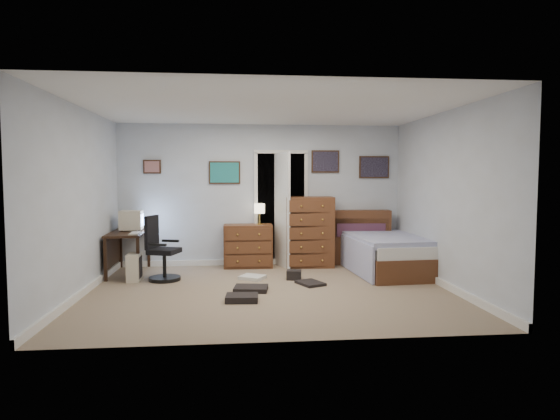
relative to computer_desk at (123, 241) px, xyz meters
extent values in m
cube|color=gray|center=(2.28, -1.41, -0.54)|extent=(5.00, 4.00, 0.02)
cube|color=black|center=(0.08, 0.00, 0.14)|extent=(0.59, 1.21, 0.04)
cube|color=black|center=(-0.14, -0.56, -0.20)|extent=(0.05, 0.05, 0.65)
cube|color=black|center=(0.34, -0.55, -0.20)|extent=(0.05, 0.05, 0.65)
cube|color=black|center=(-0.18, 0.55, -0.20)|extent=(0.05, 0.05, 0.65)
cube|color=black|center=(0.30, 0.57, -0.20)|extent=(0.05, 0.05, 0.65)
cube|color=black|center=(-0.17, -0.01, -0.16)|extent=(0.07, 1.10, 0.46)
cube|color=beige|center=(0.10, 0.15, 0.33)|extent=(0.36, 0.34, 0.31)
cube|color=#8CB2F2|center=(0.28, 0.16, 0.33)|extent=(0.02, 0.26, 0.20)
cube|color=beige|center=(0.10, 0.15, 0.17)|extent=(0.24, 0.24, 0.02)
cube|color=beige|center=(0.26, -0.35, 0.17)|extent=(0.15, 0.37, 0.02)
cube|color=beige|center=(0.28, -0.55, -0.32)|extent=(0.20, 0.39, 0.41)
cube|color=black|center=(0.38, -0.54, -0.32)|extent=(0.02, 0.27, 0.32)
cylinder|color=black|center=(0.74, -0.58, -0.50)|extent=(0.60, 0.60, 0.06)
cylinder|color=black|center=(0.74, -0.58, -0.30)|extent=(0.07, 0.07, 0.37)
cube|color=black|center=(0.74, -0.58, -0.08)|extent=(0.51, 0.51, 0.07)
cube|color=black|center=(0.55, -0.52, 0.20)|extent=(0.16, 0.37, 0.50)
cube|color=black|center=(0.67, -0.79, 0.05)|extent=(0.28, 0.13, 0.04)
cube|color=black|center=(0.81, -0.37, 0.05)|extent=(0.28, 0.13, 0.04)
cube|color=maroon|center=(-0.04, 0.89, -0.10)|extent=(0.18, 0.18, 0.86)
cube|color=brown|center=(2.04, 0.37, -0.16)|extent=(0.84, 0.43, 0.75)
cylinder|color=gold|center=(2.24, 0.37, 0.23)|extent=(0.11, 0.11, 0.02)
cylinder|color=gold|center=(2.24, 0.37, 0.34)|extent=(0.02, 0.02, 0.22)
cylinder|color=beige|center=(2.24, 0.37, 0.50)|extent=(0.19, 0.19, 0.17)
cube|color=black|center=(2.63, 0.89, 0.47)|extent=(0.90, 0.60, 2.00)
cube|color=white|center=(2.18, 0.56, 0.47)|extent=(0.06, 0.05, 2.00)
cube|color=white|center=(3.08, 0.56, 0.47)|extent=(0.06, 0.05, 2.00)
cube|color=white|center=(2.63, 0.56, 1.49)|extent=(0.96, 0.05, 0.06)
cube|color=white|center=(2.59, 0.46, 0.47)|extent=(0.31, 0.77, 2.00)
sphere|color=gold|center=(2.90, 0.30, 0.47)|extent=(0.06, 0.06, 0.06)
cube|color=brown|center=(3.11, 0.34, 0.08)|extent=(0.86, 0.54, 1.23)
cube|color=brown|center=(4.05, 0.47, -0.04)|extent=(1.10, 0.34, 0.98)
cube|color=black|center=(4.04, 0.39, 0.14)|extent=(1.00, 0.18, 0.33)
cube|color=maroon|center=(4.04, 0.39, 0.10)|extent=(0.88, 0.19, 0.24)
cube|color=brown|center=(4.28, -0.21, -0.35)|extent=(1.16, 2.11, 0.36)
cube|color=white|center=(4.28, -0.21, -0.08)|extent=(1.12, 2.07, 0.18)
cube|color=#5D64AD|center=(4.29, -0.31, 0.03)|extent=(1.20, 1.81, 0.10)
cube|color=#5D64AD|center=(3.75, -0.35, -0.24)|extent=(0.16, 1.74, 0.55)
cube|color=#80B4CC|center=(4.23, 0.56, 0.08)|extent=(0.59, 0.43, 0.13)
cube|color=#331E11|center=(0.38, 0.57, 1.22)|extent=(0.30, 0.03, 0.24)
cube|color=brown|center=(0.38, 0.56, 1.22)|extent=(0.25, 0.01, 0.19)
cube|color=#331E11|center=(1.63, 0.57, 1.12)|extent=(0.55, 0.03, 0.40)
cube|color=#0D565D|center=(1.63, 0.56, 1.12)|extent=(0.50, 0.01, 0.35)
cube|color=#331E11|center=(3.43, 0.57, 1.32)|extent=(0.50, 0.03, 0.40)
cube|color=black|center=(3.43, 0.56, 1.32)|extent=(0.45, 0.01, 0.35)
cube|color=#331E11|center=(4.33, 0.57, 1.22)|extent=(0.55, 0.03, 0.40)
cube|color=black|center=(4.33, 0.56, 1.22)|extent=(0.50, 0.01, 0.35)
cube|color=black|center=(2.03, -1.36, -0.50)|extent=(0.50, 0.42, 0.06)
cube|color=black|center=(2.71, -0.71, -0.46)|extent=(0.25, 0.22, 0.14)
cube|color=black|center=(1.89, -1.90, -0.49)|extent=(0.42, 0.33, 0.08)
cube|color=silver|center=(2.07, -0.61, -0.50)|extent=(0.46, 0.44, 0.05)
cube|color=black|center=(2.90, -1.07, -0.51)|extent=(0.44, 0.49, 0.04)
camera|label=1|loc=(1.82, -7.74, 1.04)|focal=30.00mm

